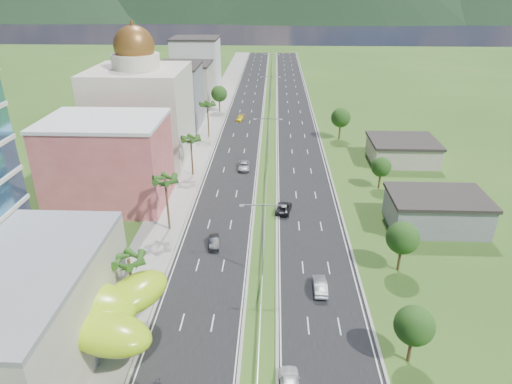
# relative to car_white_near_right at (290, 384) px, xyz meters

# --- Properties ---
(ground) EXTENTS (500.00, 500.00, 0.00)m
(ground) POSITION_rel_car_white_near_right_xyz_m (-3.20, 9.52, -0.90)
(ground) COLOR #2D5119
(ground) RESTS_ON ground
(road_left) EXTENTS (11.00, 260.00, 0.04)m
(road_left) POSITION_rel_car_white_near_right_xyz_m (-10.70, 99.52, -0.88)
(road_left) COLOR black
(road_left) RESTS_ON ground
(road_right) EXTENTS (11.00, 260.00, 0.04)m
(road_right) POSITION_rel_car_white_near_right_xyz_m (4.30, 99.52, -0.88)
(road_right) COLOR black
(road_right) RESTS_ON ground
(sidewalk_left) EXTENTS (7.00, 260.00, 0.12)m
(sidewalk_left) POSITION_rel_car_white_near_right_xyz_m (-20.20, 99.52, -0.84)
(sidewalk_left) COLOR gray
(sidewalk_left) RESTS_ON ground
(median_guardrail) EXTENTS (0.10, 216.06, 0.76)m
(median_guardrail) POSITION_rel_car_white_near_right_xyz_m (-3.20, 81.50, -0.29)
(median_guardrail) COLOR gray
(median_guardrail) RESTS_ON ground
(streetlight_median_b) EXTENTS (6.04, 0.25, 11.00)m
(streetlight_median_b) POSITION_rel_car_white_near_right_xyz_m (-3.20, 19.52, 5.84)
(streetlight_median_b) COLOR gray
(streetlight_median_b) RESTS_ON ground
(streetlight_median_c) EXTENTS (6.04, 0.25, 11.00)m
(streetlight_median_c) POSITION_rel_car_white_near_right_xyz_m (-3.20, 59.52, 5.84)
(streetlight_median_c) COLOR gray
(streetlight_median_c) RESTS_ON ground
(streetlight_median_d) EXTENTS (6.04, 0.25, 11.00)m
(streetlight_median_d) POSITION_rel_car_white_near_right_xyz_m (-3.20, 104.52, 5.84)
(streetlight_median_d) COLOR gray
(streetlight_median_d) RESTS_ON ground
(streetlight_median_e) EXTENTS (6.04, 0.25, 11.00)m
(streetlight_median_e) POSITION_rel_car_white_near_right_xyz_m (-3.20, 149.52, 5.84)
(streetlight_median_e) COLOR gray
(streetlight_median_e) RESTS_ON ground
(lime_canopy) EXTENTS (18.00, 15.00, 7.40)m
(lime_canopy) POSITION_rel_car_white_near_right_xyz_m (-23.20, 5.51, 4.09)
(lime_canopy) COLOR #9AC913
(lime_canopy) RESTS_ON ground
(pink_shophouse) EXTENTS (20.00, 15.00, 15.00)m
(pink_shophouse) POSITION_rel_car_white_near_right_xyz_m (-31.20, 41.52, 6.60)
(pink_shophouse) COLOR #B74E4B
(pink_shophouse) RESTS_ON ground
(domed_building) EXTENTS (20.00, 20.00, 28.70)m
(domed_building) POSITION_rel_car_white_near_right_xyz_m (-31.20, 64.52, 10.45)
(domed_building) COLOR beige
(domed_building) RESTS_ON ground
(midrise_grey) EXTENTS (16.00, 15.00, 16.00)m
(midrise_grey) POSITION_rel_car_white_near_right_xyz_m (-30.20, 89.52, 7.10)
(midrise_grey) COLOR gray
(midrise_grey) RESTS_ON ground
(midrise_beige) EXTENTS (16.00, 15.00, 13.00)m
(midrise_beige) POSITION_rel_car_white_near_right_xyz_m (-30.20, 111.52, 5.60)
(midrise_beige) COLOR #9F9983
(midrise_beige) RESTS_ON ground
(midrise_white) EXTENTS (16.00, 15.00, 18.00)m
(midrise_white) POSITION_rel_car_white_near_right_xyz_m (-30.20, 134.52, 8.10)
(midrise_white) COLOR silver
(midrise_white) RESTS_ON ground
(shed_near) EXTENTS (15.00, 10.00, 5.00)m
(shed_near) POSITION_rel_car_white_near_right_xyz_m (24.80, 34.52, 1.60)
(shed_near) COLOR gray
(shed_near) RESTS_ON ground
(shed_far) EXTENTS (14.00, 12.00, 4.40)m
(shed_far) POSITION_rel_car_white_near_right_xyz_m (26.80, 64.52, 1.30)
(shed_far) COLOR #9F9983
(shed_far) RESTS_ON ground
(palm_tree_b) EXTENTS (3.60, 3.60, 8.10)m
(palm_tree_b) POSITION_rel_car_white_near_right_xyz_m (-18.70, 11.52, 6.16)
(palm_tree_b) COLOR #47301C
(palm_tree_b) RESTS_ON ground
(palm_tree_c) EXTENTS (3.60, 3.60, 9.60)m
(palm_tree_c) POSITION_rel_car_white_near_right_xyz_m (-18.70, 31.52, 7.60)
(palm_tree_c) COLOR #47301C
(palm_tree_c) RESTS_ON ground
(palm_tree_d) EXTENTS (3.60, 3.60, 8.60)m
(palm_tree_d) POSITION_rel_car_white_near_right_xyz_m (-18.70, 54.52, 6.64)
(palm_tree_d) COLOR #47301C
(palm_tree_d) RESTS_ON ground
(palm_tree_e) EXTENTS (3.60, 3.60, 9.40)m
(palm_tree_e) POSITION_rel_car_white_near_right_xyz_m (-18.70, 79.52, 7.40)
(palm_tree_e) COLOR #47301C
(palm_tree_e) RESTS_ON ground
(leafy_tree_lfar) EXTENTS (4.90, 4.90, 8.05)m
(leafy_tree_lfar) POSITION_rel_car_white_near_right_xyz_m (-18.70, 104.52, 4.67)
(leafy_tree_lfar) COLOR #47301C
(leafy_tree_lfar) RESTS_ON ground
(leafy_tree_ra) EXTENTS (4.20, 4.20, 6.90)m
(leafy_tree_ra) POSITION_rel_car_white_near_right_xyz_m (12.80, 4.52, 3.87)
(leafy_tree_ra) COLOR #47301C
(leafy_tree_ra) RESTS_ON ground
(leafy_tree_rb) EXTENTS (4.55, 4.55, 7.47)m
(leafy_tree_rb) POSITION_rel_car_white_near_right_xyz_m (15.80, 21.52, 4.27)
(leafy_tree_rb) COLOR #47301C
(leafy_tree_rb) RESTS_ON ground
(leafy_tree_rc) EXTENTS (3.85, 3.85, 6.33)m
(leafy_tree_rc) POSITION_rel_car_white_near_right_xyz_m (18.80, 49.52, 3.47)
(leafy_tree_rc) COLOR #47301C
(leafy_tree_rc) RESTS_ON ground
(leafy_tree_rd) EXTENTS (4.90, 4.90, 8.05)m
(leafy_tree_rd) POSITION_rel_car_white_near_right_xyz_m (14.80, 79.52, 4.67)
(leafy_tree_rd) COLOR #47301C
(leafy_tree_rd) RESTS_ON ground
(mountain_ridge) EXTENTS (860.00, 140.00, 90.00)m
(mountain_ridge) POSITION_rel_car_white_near_right_xyz_m (56.80, 459.52, -0.90)
(mountain_ridge) COLOR black
(mountain_ridge) RESTS_ON ground
(car_dark_left) EXTENTS (1.99, 4.35, 1.38)m
(car_dark_left) POSITION_rel_car_white_near_right_xyz_m (-10.81, 26.77, -0.17)
(car_dark_left) COLOR black
(car_dark_left) RESTS_ON road_left
(car_silver_mid_left) EXTENTS (2.70, 5.44, 1.48)m
(car_silver_mid_left) POSITION_rel_car_white_near_right_xyz_m (-8.25, 58.07, -0.12)
(car_silver_mid_left) COLOR #96999D
(car_silver_mid_left) RESTS_ON road_left
(car_yellow_far_left) EXTENTS (2.53, 4.72, 1.30)m
(car_yellow_far_left) POSITION_rel_car_white_near_right_xyz_m (-11.76, 95.19, -0.21)
(car_yellow_far_left) COLOR yellow
(car_yellow_far_left) RESTS_ON road_left
(car_white_near_right) EXTENTS (2.21, 5.14, 1.73)m
(car_white_near_right) POSITION_rel_car_white_near_right_xyz_m (0.00, 0.00, 0.00)
(car_white_near_right) COLOR white
(car_white_near_right) RESTS_ON road_right
(car_silver_right) EXTENTS (1.72, 4.83, 1.59)m
(car_silver_right) POSITION_rel_car_white_near_right_xyz_m (4.38, 16.28, -0.07)
(car_silver_right) COLOR #96979D
(car_silver_right) RESTS_ON road_right
(car_dark_far_right) EXTENTS (3.23, 5.53, 1.45)m
(car_dark_far_right) POSITION_rel_car_white_near_right_xyz_m (0.00, 38.54, -0.14)
(car_dark_far_right) COLOR black
(car_dark_far_right) RESTS_ON road_right
(motorcycle) EXTENTS (0.93, 2.12, 1.31)m
(motorcycle) POSITION_rel_car_white_near_right_xyz_m (-13.02, -0.30, -0.21)
(motorcycle) COLOR black
(motorcycle) RESTS_ON road_left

